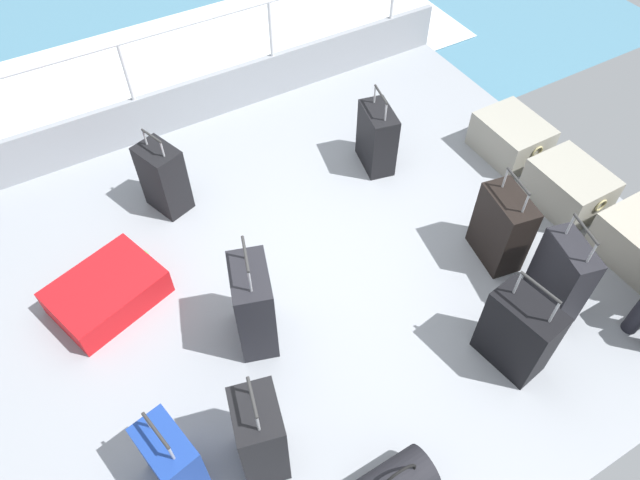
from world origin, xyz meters
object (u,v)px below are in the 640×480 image
object	(u,v)px
cargo_crate_0	(511,138)
suitcase_7	(260,435)
suitcase_0	(377,138)
suitcase_3	(502,228)
suitcase_4	(107,292)
suitcase_1	(254,306)
suitcase_5	(561,276)
suitcase_8	(518,333)
cargo_crate_2	(640,242)
cargo_crate_1	(568,187)
suitcase_6	(164,178)
suitcase_2	(172,460)

from	to	relation	value
cargo_crate_0	suitcase_7	world-z (taller)	suitcase_7
suitcase_0	suitcase_3	size ratio (longest dim) A/B	0.93
suitcase_3	suitcase_4	distance (m)	2.97
suitcase_1	suitcase_5	bearing A→B (deg)	67.18
suitcase_5	suitcase_8	size ratio (longest dim) A/B	0.99
suitcase_7	suitcase_8	world-z (taller)	suitcase_7
cargo_crate_2	suitcase_1	bearing A→B (deg)	-106.56
cargo_crate_1	suitcase_1	xyz separation A→B (m)	(-0.15, -2.82, 0.17)
suitcase_1	suitcase_7	xyz separation A→B (m)	(0.80, -0.35, -0.02)
cargo_crate_1	suitcase_4	size ratio (longest dim) A/B	0.73
suitcase_1	suitcase_8	bearing A→B (deg)	53.94
cargo_crate_2	suitcase_7	size ratio (longest dim) A/B	0.74
cargo_crate_0	suitcase_8	world-z (taller)	suitcase_8
suitcase_5	suitcase_6	xyz separation A→B (m)	(-2.35, -2.07, -0.02)
suitcase_6	suitcase_8	bearing A→B (deg)	30.41
suitcase_2	suitcase_6	bearing A→B (deg)	160.76
cargo_crate_2	suitcase_5	bearing A→B (deg)	-91.15
suitcase_1	suitcase_0	bearing A→B (deg)	122.18
suitcase_2	suitcase_7	size ratio (longest dim) A/B	0.84
suitcase_7	suitcase_6	bearing A→B (deg)	173.40
suitcase_6	cargo_crate_2	bearing A→B (deg)	51.23
suitcase_0	suitcase_6	bearing A→B (deg)	-103.81
suitcase_1	suitcase_6	distance (m)	1.52
suitcase_3	suitcase_2	bearing A→B (deg)	-82.28
suitcase_0	suitcase_3	distance (m)	1.38
suitcase_3	suitcase_5	world-z (taller)	suitcase_5
suitcase_5	suitcase_8	world-z (taller)	suitcase_8
suitcase_8	cargo_crate_0	bearing A→B (deg)	138.26
cargo_crate_1	suitcase_8	bearing A→B (deg)	-57.94
suitcase_4	suitcase_1	bearing A→B (deg)	45.84
cargo_crate_0	suitcase_2	world-z (taller)	suitcase_2
suitcase_1	suitcase_7	bearing A→B (deg)	-23.59
suitcase_6	suitcase_8	xyz separation A→B (m)	(2.55, 1.50, 0.01)
cargo_crate_0	suitcase_6	xyz separation A→B (m)	(-0.93, -2.93, 0.13)
suitcase_8	suitcase_6	bearing A→B (deg)	-149.59
suitcase_0	suitcase_3	xyz separation A→B (m)	(1.36, 0.22, 0.02)
cargo_crate_2	suitcase_2	size ratio (longest dim) A/B	0.89
cargo_crate_2	suitcase_7	xyz separation A→B (m)	(-0.05, -3.22, 0.16)
suitcase_6	cargo_crate_0	bearing A→B (deg)	72.35
suitcase_8	cargo_crate_1	bearing A→B (deg)	122.06
suitcase_4	suitcase_5	bearing A→B (deg)	59.80
cargo_crate_1	cargo_crate_2	size ratio (longest dim) A/B	1.03
suitcase_7	suitcase_4	bearing A→B (deg)	-163.60
cargo_crate_2	suitcase_1	distance (m)	3.00
suitcase_4	suitcase_8	world-z (taller)	suitcase_8
suitcase_2	suitcase_3	size ratio (longest dim) A/B	0.88
suitcase_0	suitcase_3	bearing A→B (deg)	9.23
cargo_crate_1	cargo_crate_2	world-z (taller)	cargo_crate_1
suitcase_0	suitcase_1	world-z (taller)	suitcase_1
cargo_crate_2	suitcase_6	distance (m)	3.79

